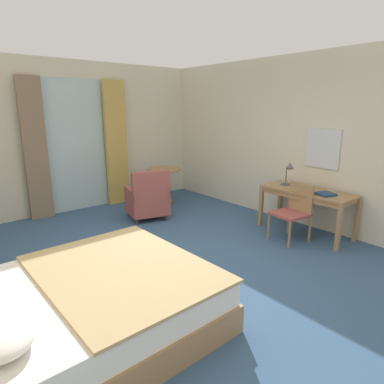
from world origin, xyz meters
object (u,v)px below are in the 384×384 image
bed (82,307)px  round_cafe_table (164,177)px  desk_chair (294,209)px  closed_book (325,194)px  desk_lamp (289,171)px  armchair_by_window (148,200)px  writing_desk (307,195)px

bed → round_cafe_table: 4.44m
desk_chair → closed_book: desk_chair is taller
desk_lamp → armchair_by_window: 2.55m
desk_chair → writing_desk: bearing=4.4°
desk_lamp → armchair_by_window: (-1.58, 1.91, -0.63)m
bed → writing_desk: bearing=2.3°
closed_book → round_cafe_table: (-0.63, 3.34, -0.19)m
closed_book → round_cafe_table: closed_book is taller
writing_desk → desk_chair: 0.42m
round_cafe_table → closed_book: bearing=-79.3°
armchair_by_window → closed_book: bearing=-60.0°
desk_chair → armchair_by_window: (-1.20, 2.31, -0.13)m
closed_book → desk_lamp: bearing=102.2°
writing_desk → desk_lamp: 0.51m
bed → armchair_by_window: bearing=47.4°
desk_chair → round_cafe_table: 3.05m
closed_book → round_cafe_table: 3.41m
bed → writing_desk: 3.85m
bed → desk_chair: bearing=2.0°
writing_desk → desk_lamp: desk_lamp is taller
desk_chair → closed_book: (0.31, -0.32, 0.25)m
bed → desk_lamp: (3.81, 0.52, 0.71)m
desk_lamp → round_cafe_table: (-0.70, 2.63, -0.44)m
bed → writing_desk: (3.83, 0.15, 0.36)m
desk_lamp → bed: bearing=-172.3°
armchair_by_window → round_cafe_table: bearing=39.3°
desk_lamp → writing_desk: bearing=-87.1°
desk_chair → desk_lamp: 0.74m
writing_desk → round_cafe_table: round_cafe_table is taller
bed → armchair_by_window: size_ratio=2.39×
desk_lamp → closed_book: (-0.06, -0.71, -0.24)m
bed → closed_book: 3.78m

